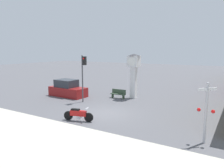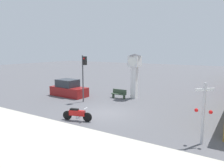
% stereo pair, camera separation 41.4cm
% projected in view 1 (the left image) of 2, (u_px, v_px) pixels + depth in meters
% --- Properties ---
extents(ground_plane, '(120.00, 120.00, 0.00)m').
position_uv_depth(ground_plane, '(105.00, 113.00, 17.31)').
color(ground_plane, '#56565B').
extents(sidewalk_strip, '(36.00, 6.00, 0.10)m').
position_uv_depth(sidewalk_strip, '(39.00, 142.00, 11.74)').
color(sidewalk_strip, '#BCB7A8').
rests_on(sidewalk_strip, ground_plane).
extents(motorcycle, '(2.16, 0.76, 0.98)m').
position_uv_depth(motorcycle, '(78.00, 114.00, 15.37)').
color(motorcycle, black).
rests_on(motorcycle, ground_plane).
extents(clock_tower, '(1.30, 1.30, 4.57)m').
position_uv_depth(clock_tower, '(134.00, 69.00, 22.25)').
color(clock_tower, white).
rests_on(clock_tower, ground_plane).
extents(traffic_light, '(0.50, 0.35, 4.46)m').
position_uv_depth(traffic_light, '(83.00, 70.00, 20.47)').
color(traffic_light, '#47474C').
rests_on(traffic_light, ground_plane).
extents(railroad_crossing_signal, '(0.90, 0.82, 3.30)m').
position_uv_depth(railroad_crossing_signal, '(206.00, 110.00, 11.51)').
color(railroad_crossing_signal, '#B7B7BC').
rests_on(railroad_crossing_signal, ground_plane).
extents(bench, '(1.60, 0.44, 0.92)m').
position_uv_depth(bench, '(118.00, 94.00, 22.56)').
color(bench, '#384C38').
rests_on(bench, ground_plane).
extents(parked_car, '(4.27, 1.98, 1.80)m').
position_uv_depth(parked_car, '(68.00, 89.00, 23.55)').
color(parked_car, maroon).
rests_on(parked_car, ground_plane).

